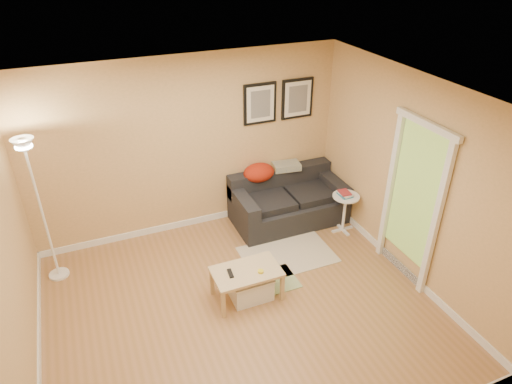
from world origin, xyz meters
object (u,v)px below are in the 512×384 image
sofa (289,199)px  side_table (344,213)px  book_stack (345,194)px  coffee_table (247,284)px  storage_bin (251,287)px  floor_lamp (43,216)px

sofa → side_table: 0.86m
book_stack → coffee_table: bearing=-170.4°
storage_bin → side_table: size_ratio=0.84×
storage_bin → coffee_table: bearing=147.8°
coffee_table → side_table: side_table is taller
book_stack → floor_lamp: floor_lamp is taller
storage_bin → side_table: side_table is taller
coffee_table → book_stack: size_ratio=3.86×
sofa → floor_lamp: floor_lamp is taller
book_stack → side_table: bearing=-46.6°
sofa → coffee_table: 1.84m
sofa → floor_lamp: 3.43m
floor_lamp → side_table: bearing=-7.6°
side_table → floor_lamp: (-4.02, 0.54, 0.63)m
sofa → side_table: (0.64, -0.57, -0.07)m
sofa → storage_bin: (-1.20, -1.38, -0.22)m
side_table → coffee_table: bearing=-157.3°
storage_bin → book_stack: (1.82, 0.82, 0.48)m
side_table → floor_lamp: floor_lamp is taller
sofa → storage_bin: bearing=-130.8°
coffee_table → storage_bin: bearing=-15.8°
coffee_table → floor_lamp: 2.62m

